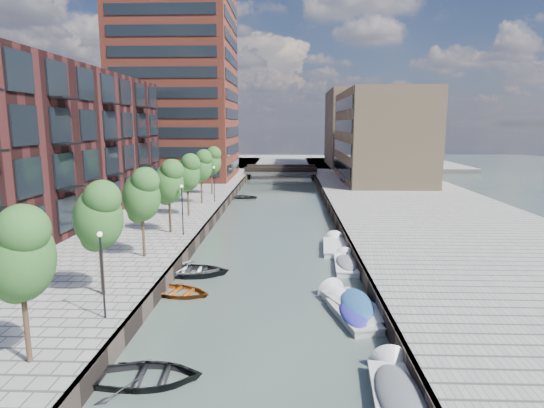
# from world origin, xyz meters

# --- Properties ---
(water) EXTENTS (300.00, 300.00, 0.00)m
(water) POSITION_xyz_m (0.00, 40.00, 0.00)
(water) COLOR #38473F
(water) RESTS_ON ground
(quay_right) EXTENTS (20.00, 140.00, 1.00)m
(quay_right) POSITION_xyz_m (16.00, 40.00, 0.50)
(quay_right) COLOR gray
(quay_right) RESTS_ON ground
(quay_wall_left) EXTENTS (0.25, 140.00, 1.00)m
(quay_wall_left) POSITION_xyz_m (-6.10, 40.00, 0.50)
(quay_wall_left) COLOR #332823
(quay_wall_left) RESTS_ON ground
(quay_wall_right) EXTENTS (0.25, 140.00, 1.00)m
(quay_wall_right) POSITION_xyz_m (6.10, 40.00, 0.50)
(quay_wall_right) COLOR #332823
(quay_wall_right) RESTS_ON ground
(far_closure) EXTENTS (80.00, 40.00, 1.00)m
(far_closure) POSITION_xyz_m (0.00, 100.00, 0.50)
(far_closure) COLOR gray
(far_closure) RESTS_ON ground
(apartment_block) EXTENTS (8.00, 38.00, 14.00)m
(apartment_block) POSITION_xyz_m (-20.00, 30.00, 8.00)
(apartment_block) COLOR black
(apartment_block) RESTS_ON quay_left
(tower) EXTENTS (18.00, 18.00, 30.00)m
(tower) POSITION_xyz_m (-17.00, 65.00, 16.00)
(tower) COLOR brown
(tower) RESTS_ON quay_left
(tan_block_near) EXTENTS (12.00, 25.00, 14.00)m
(tan_block_near) POSITION_xyz_m (16.00, 62.00, 8.00)
(tan_block_near) COLOR #9F8361
(tan_block_near) RESTS_ON quay_right
(tan_block_far) EXTENTS (12.00, 20.00, 16.00)m
(tan_block_far) POSITION_xyz_m (16.00, 88.00, 9.00)
(tan_block_far) COLOR #9F8361
(tan_block_far) RESTS_ON quay_right
(bridge) EXTENTS (13.00, 6.00, 1.30)m
(bridge) POSITION_xyz_m (0.00, 72.00, 1.39)
(bridge) COLOR gray
(bridge) RESTS_ON ground
(tree_0) EXTENTS (2.50, 2.50, 5.95)m
(tree_0) POSITION_xyz_m (-8.50, 4.00, 5.31)
(tree_0) COLOR #382619
(tree_0) RESTS_ON quay_left
(tree_1) EXTENTS (2.50, 2.50, 5.95)m
(tree_1) POSITION_xyz_m (-8.50, 11.00, 5.31)
(tree_1) COLOR #382619
(tree_1) RESTS_ON quay_left
(tree_2) EXTENTS (2.50, 2.50, 5.95)m
(tree_2) POSITION_xyz_m (-8.50, 18.00, 5.31)
(tree_2) COLOR #382619
(tree_2) RESTS_ON quay_left
(tree_3) EXTENTS (2.50, 2.50, 5.95)m
(tree_3) POSITION_xyz_m (-8.50, 25.00, 5.31)
(tree_3) COLOR #382619
(tree_3) RESTS_ON quay_left
(tree_4) EXTENTS (2.50, 2.50, 5.95)m
(tree_4) POSITION_xyz_m (-8.50, 32.00, 5.31)
(tree_4) COLOR #382619
(tree_4) RESTS_ON quay_left
(tree_5) EXTENTS (2.50, 2.50, 5.95)m
(tree_5) POSITION_xyz_m (-8.50, 39.00, 5.31)
(tree_5) COLOR #382619
(tree_5) RESTS_ON quay_left
(tree_6) EXTENTS (2.50, 2.50, 5.95)m
(tree_6) POSITION_xyz_m (-8.50, 46.00, 5.31)
(tree_6) COLOR #382619
(tree_6) RESTS_ON quay_left
(lamp_0) EXTENTS (0.24, 0.24, 4.12)m
(lamp_0) POSITION_xyz_m (-7.20, 8.00, 3.51)
(lamp_0) COLOR black
(lamp_0) RESTS_ON quay_left
(lamp_1) EXTENTS (0.24, 0.24, 4.12)m
(lamp_1) POSITION_xyz_m (-7.20, 24.00, 3.51)
(lamp_1) COLOR black
(lamp_1) RESTS_ON quay_left
(lamp_2) EXTENTS (0.24, 0.24, 4.12)m
(lamp_2) POSITION_xyz_m (-7.20, 40.00, 3.51)
(lamp_2) COLOR black
(lamp_2) RESTS_ON quay_left
(sloop_0) EXTENTS (4.59, 3.42, 0.91)m
(sloop_0) POSITION_xyz_m (-4.20, 4.40, 0.00)
(sloop_0) COLOR black
(sloop_0) RESTS_ON ground
(sloop_1) EXTENTS (4.99, 3.57, 1.03)m
(sloop_1) POSITION_xyz_m (-5.07, 17.06, 0.00)
(sloop_1) COLOR black
(sloop_1) RESTS_ON ground
(sloop_2) EXTENTS (4.67, 3.89, 0.83)m
(sloop_2) POSITION_xyz_m (-5.17, 13.56, 0.00)
(sloop_2) COLOR #863B0E
(sloop_2) RESTS_ON ground
(sloop_3) EXTENTS (4.70, 3.43, 0.95)m
(sloop_3) POSITION_xyz_m (-5.40, 17.43, 0.00)
(sloop_3) COLOR white
(sloop_3) RESTS_ON ground
(sloop_4) EXTENTS (4.61, 3.73, 0.84)m
(sloop_4) POSITION_xyz_m (-4.76, 48.82, 0.00)
(sloop_4) COLOR black
(sloop_4) RESTS_ON ground
(motorboat_0) EXTENTS (2.61, 4.81, 1.52)m
(motorboat_0) POSITION_xyz_m (4.58, 10.85, 0.19)
(motorboat_0) COLOR #B1B1AF
(motorboat_0) RESTS_ON ground
(motorboat_1) EXTENTS (2.33, 5.59, 1.81)m
(motorboat_1) POSITION_xyz_m (5.31, 3.42, 0.22)
(motorboat_1) COLOR silver
(motorboat_1) RESTS_ON ground
(motorboat_2) EXTENTS (2.16, 5.35, 1.74)m
(motorboat_2) POSITION_xyz_m (5.11, 24.12, 0.10)
(motorboat_2) COLOR silver
(motorboat_2) RESTS_ON ground
(motorboat_3) EXTENTS (3.75, 5.59, 1.77)m
(motorboat_3) POSITION_xyz_m (4.79, 11.87, 0.22)
(motorboat_3) COLOR #B7B7B5
(motorboat_3) RESTS_ON ground
(motorboat_4) EXTENTS (1.86, 4.68, 1.53)m
(motorboat_4) POSITION_xyz_m (5.43, 19.31, 0.19)
(motorboat_4) COLOR white
(motorboat_4) RESTS_ON ground
(car) EXTENTS (1.93, 4.31, 1.44)m
(car) POSITION_xyz_m (10.48, 59.17, 1.72)
(car) COLOR #AAAEAF
(car) RESTS_ON quay_right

